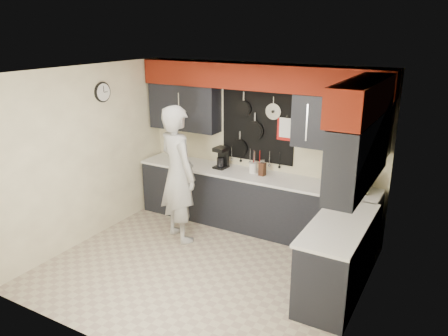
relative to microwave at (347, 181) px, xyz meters
The scene contains 10 objects.
ground 2.33m from the microwave, 135.28° to the right, with size 4.00×4.00×0.00m, color tan.
back_wall_assembly 1.75m from the microwave, behind, with size 4.00×0.36×2.60m.
right_wall_assembly 1.53m from the microwave, 72.24° to the right, with size 0.36×3.50×2.60m.
left_wall_assembly 3.76m from the microwave, 157.42° to the right, with size 0.05×3.50×2.60m.
base_cabinets 1.20m from the microwave, 161.58° to the right, with size 3.95×2.20×0.92m.
microwave is the anchor object (origin of this frame).
knife_block 1.30m from the microwave, behind, with size 0.09×0.09×0.20m, color #382211.
utensil_crock 1.48m from the microwave, behind, with size 0.12×0.12×0.16m, color white.
coffee_maker 2.04m from the microwave, behind, with size 0.21×0.25×0.35m.
person 2.43m from the microwave, 159.05° to the right, with size 0.75×0.49×2.06m, color #BABAB7.
Camera 1 is at (2.79, -4.38, 3.12)m, focal length 35.00 mm.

